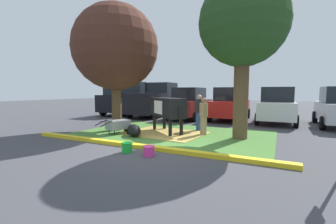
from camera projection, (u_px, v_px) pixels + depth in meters
name	position (u px, v px, depth m)	size (l,w,h in m)	color
ground_plane	(154.00, 147.00, 7.37)	(80.00, 80.00, 0.00)	#424247
grass_island	(173.00, 134.00, 9.60)	(7.89, 4.97, 0.02)	#477A33
curb_yellow	(137.00, 146.00, 7.24)	(9.09, 0.24, 0.12)	yellow
hay_bedding	(165.00, 133.00, 9.62)	(3.20, 2.40, 0.04)	tan
shade_tree_left	(116.00, 48.00, 10.18)	(3.82, 3.82, 5.66)	#4C3823
shade_tree_right	(243.00, 24.00, 8.21)	(3.21, 3.21, 5.89)	brown
cow_holstein	(166.00, 107.00, 9.80)	(2.65, 2.29, 1.55)	black
calf_lying	(134.00, 130.00, 9.10)	(1.16, 1.14, 0.48)	black
person_handler	(204.00, 115.00, 9.23)	(0.34, 0.52, 1.53)	#9E7F5B
person_visitor_near	(199.00, 112.00, 10.25)	(0.49, 0.34, 1.64)	#23478C
wheelbarrow	(119.00, 125.00, 9.57)	(0.98, 1.60, 0.63)	gray
bucket_green	(127.00, 147.00, 6.69)	(0.33, 0.33, 0.30)	green
bucket_pink	(149.00, 151.00, 6.32)	(0.34, 0.34, 0.28)	#EA3893
suv_black	(126.00, 98.00, 17.44)	(2.13, 4.60, 2.52)	black
pickup_truck_black	(156.00, 101.00, 16.46)	(2.23, 5.40, 2.42)	black
sedan_blue	(189.00, 104.00, 14.86)	(2.03, 4.40, 2.02)	maroon
sedan_red	(230.00, 104.00, 14.18)	(2.03, 4.40, 2.02)	red
hatchback_white	(277.00, 106.00, 12.84)	(2.03, 4.40, 2.02)	silver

